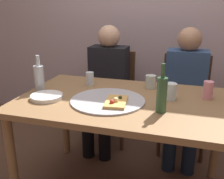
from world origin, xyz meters
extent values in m
cube|color=#B29EA3|center=(0.00, 1.32, 1.30)|extent=(6.00, 0.10, 2.60)
cube|color=olive|center=(0.00, 0.00, 0.73)|extent=(1.43, 0.89, 0.04)
cylinder|color=olive|center=(-0.65, -0.39, 0.36)|extent=(0.06, 0.06, 0.71)
cylinder|color=olive|center=(-0.65, 0.39, 0.36)|extent=(0.06, 0.06, 0.71)
cylinder|color=olive|center=(0.65, 0.39, 0.36)|extent=(0.06, 0.06, 0.71)
cylinder|color=#ADADB2|center=(-0.10, -0.07, 0.76)|extent=(0.49, 0.49, 0.01)
cube|color=tan|center=(-0.03, -0.12, 0.77)|extent=(0.16, 0.23, 0.02)
sphere|color=#EAD184|center=(-0.02, -0.14, 0.79)|extent=(0.04, 0.04, 0.04)
sphere|color=#2D381E|center=(-0.01, -0.08, 0.79)|extent=(0.02, 0.02, 0.02)
sphere|color=#B22D23|center=(-0.04, -0.17, 0.79)|extent=(0.03, 0.03, 0.03)
cylinder|color=#B2BCC1|center=(-0.64, -0.01, 0.85)|extent=(0.07, 0.07, 0.19)
cylinder|color=#B2BCC1|center=(-0.64, -0.01, 0.98)|extent=(0.03, 0.03, 0.08)
cylinder|color=#2D5133|center=(0.26, -0.15, 0.86)|extent=(0.06, 0.06, 0.21)
cylinder|color=#2D5133|center=(0.26, -0.15, 1.00)|extent=(0.02, 0.02, 0.08)
cylinder|color=#B7C6BC|center=(0.13, 0.29, 0.80)|extent=(0.08, 0.08, 0.10)
cylinder|color=silver|center=(0.30, 0.07, 0.81)|extent=(0.08, 0.08, 0.11)
cylinder|color=silver|center=(-0.34, 0.23, 0.80)|extent=(0.06, 0.06, 0.10)
cylinder|color=pink|center=(0.53, 0.16, 0.81)|extent=(0.07, 0.07, 0.12)
cylinder|color=white|center=(-0.51, -0.14, 0.77)|extent=(0.22, 0.22, 0.03)
cube|color=#472D1E|center=(-0.35, 0.77, 0.45)|extent=(0.44, 0.44, 0.05)
cube|color=#472D1E|center=(-0.35, 0.97, 0.68)|extent=(0.44, 0.04, 0.45)
cylinder|color=#472D1E|center=(-0.16, 0.58, 0.21)|extent=(0.04, 0.04, 0.42)
cylinder|color=#472D1E|center=(-0.54, 0.58, 0.21)|extent=(0.04, 0.04, 0.42)
cylinder|color=#472D1E|center=(-0.16, 0.96, 0.21)|extent=(0.04, 0.04, 0.42)
cylinder|color=#472D1E|center=(-0.54, 0.96, 0.21)|extent=(0.04, 0.04, 0.42)
cube|color=#472D1E|center=(0.38, 0.77, 0.45)|extent=(0.44, 0.44, 0.05)
cube|color=#472D1E|center=(0.38, 0.97, 0.68)|extent=(0.44, 0.04, 0.45)
cylinder|color=#472D1E|center=(0.57, 0.58, 0.21)|extent=(0.04, 0.04, 0.42)
cylinder|color=#472D1E|center=(0.19, 0.58, 0.21)|extent=(0.04, 0.04, 0.42)
cylinder|color=#472D1E|center=(0.57, 0.96, 0.21)|extent=(0.04, 0.04, 0.42)
cylinder|color=#472D1E|center=(0.19, 0.96, 0.21)|extent=(0.04, 0.04, 0.42)
cube|color=black|center=(-0.35, 0.79, 0.71)|extent=(0.36, 0.22, 0.52)
sphere|color=tan|center=(-0.35, 0.79, 1.06)|extent=(0.21, 0.21, 0.21)
cylinder|color=black|center=(-0.27, 0.59, 0.45)|extent=(0.12, 0.40, 0.12)
cylinder|color=black|center=(-0.43, 0.59, 0.45)|extent=(0.12, 0.40, 0.12)
cylinder|color=black|center=(-0.27, 0.39, 0.23)|extent=(0.11, 0.11, 0.45)
cylinder|color=black|center=(-0.43, 0.39, 0.23)|extent=(0.11, 0.11, 0.45)
cube|color=navy|center=(0.38, 0.79, 0.71)|extent=(0.36, 0.22, 0.52)
sphere|color=#A87A5B|center=(0.38, 0.79, 1.06)|extent=(0.21, 0.21, 0.21)
cylinder|color=black|center=(0.46, 0.59, 0.45)|extent=(0.12, 0.40, 0.12)
cylinder|color=black|center=(0.30, 0.59, 0.45)|extent=(0.12, 0.40, 0.12)
cylinder|color=black|center=(0.46, 0.39, 0.23)|extent=(0.11, 0.11, 0.45)
cylinder|color=black|center=(0.30, 0.39, 0.23)|extent=(0.11, 0.11, 0.45)
camera|label=1|loc=(0.39, -1.62, 1.37)|focal=42.25mm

